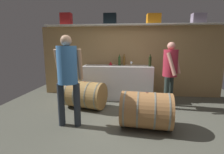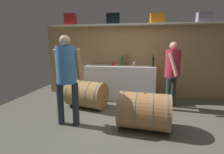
# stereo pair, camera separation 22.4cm
# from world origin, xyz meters

# --- Properties ---
(ground_plane) EXTENTS (6.54, 7.45, 0.02)m
(ground_plane) POSITION_xyz_m (0.00, 0.53, -0.01)
(ground_plane) COLOR #54564A
(back_wall_panel) EXTENTS (5.34, 0.10, 2.06)m
(back_wall_panel) POSITION_xyz_m (0.00, 2.12, 1.03)
(back_wall_panel) COLOR #A38152
(back_wall_panel) RESTS_ON ground
(high_shelf_board) EXTENTS (4.91, 0.40, 0.03)m
(high_shelf_board) POSITION_xyz_m (0.00, 1.97, 2.08)
(high_shelf_board) COLOR white
(high_shelf_board) RESTS_ON back_wall_panel
(toolcase_red) EXTENTS (0.32, 0.20, 0.34)m
(toolcase_red) POSITION_xyz_m (-1.86, 1.97, 2.26)
(toolcase_red) COLOR red
(toolcase_red) RESTS_ON high_shelf_board
(toolcase_black) EXTENTS (0.36, 0.19, 0.31)m
(toolcase_black) POSITION_xyz_m (-0.59, 1.97, 2.25)
(toolcase_black) COLOR black
(toolcase_black) RESTS_ON high_shelf_board
(toolcase_orange) EXTENTS (0.38, 0.30, 0.27)m
(toolcase_orange) POSITION_xyz_m (0.63, 1.97, 2.23)
(toolcase_orange) COLOR orange
(toolcase_orange) RESTS_ON high_shelf_board
(toolcase_grey) EXTENTS (0.36, 0.21, 0.26)m
(toolcase_grey) POSITION_xyz_m (1.81, 1.97, 2.22)
(toolcase_grey) COLOR gray
(toolcase_grey) RESTS_ON high_shelf_board
(work_cabinet) EXTENTS (1.94, 0.63, 0.94)m
(work_cabinet) POSITION_xyz_m (-0.34, 1.75, 0.47)
(work_cabinet) COLOR white
(work_cabinet) RESTS_ON ground
(wine_bottle_amber) EXTENTS (0.07, 0.07, 0.32)m
(wine_bottle_amber) POSITION_xyz_m (-0.17, 1.92, 1.08)
(wine_bottle_amber) COLOR brown
(wine_bottle_amber) RESTS_ON work_cabinet
(wine_bottle_dark) EXTENTS (0.07, 0.07, 0.33)m
(wine_bottle_dark) POSITION_xyz_m (0.54, 1.65, 1.09)
(wine_bottle_dark) COLOR black
(wine_bottle_dark) RESTS_ON work_cabinet
(wine_bottle_green) EXTENTS (0.07, 0.07, 0.31)m
(wine_bottle_green) POSITION_xyz_m (-0.30, 1.91, 1.08)
(wine_bottle_green) COLOR #315628
(wine_bottle_green) RESTS_ON work_cabinet
(wine_glass) EXTENTS (0.07, 0.07, 0.13)m
(wine_glass) POSITION_xyz_m (0.04, 1.70, 1.04)
(wine_glass) COLOR white
(wine_glass) RESTS_ON work_cabinet
(red_funnel) EXTENTS (0.11, 0.11, 0.11)m
(red_funnel) POSITION_xyz_m (-0.56, 1.93, 1.00)
(red_funnel) COLOR red
(red_funnel) RESTS_ON work_cabinet
(wine_barrel_near) EXTENTS (0.97, 0.75, 0.68)m
(wine_barrel_near) POSITION_xyz_m (0.30, 0.00, 0.34)
(wine_barrel_near) COLOR #A36F40
(wine_barrel_near) RESTS_ON ground
(wine_barrel_far) EXTENTS (1.06, 0.86, 0.66)m
(wine_barrel_far) POSITION_xyz_m (-1.08, 0.89, 0.33)
(wine_barrel_far) COLOR #A77F45
(wine_barrel_far) RESTS_ON ground
(winemaker_pouring) EXTENTS (0.46, 0.51, 1.58)m
(winemaker_pouring) POSITION_xyz_m (0.96, 1.15, 0.97)
(winemaker_pouring) COLOR #293532
(winemaker_pouring) RESTS_ON ground
(visitor_tasting) EXTENTS (0.50, 0.39, 1.68)m
(visitor_tasting) POSITION_xyz_m (-1.13, -0.06, 1.03)
(visitor_tasting) COLOR #2A313A
(visitor_tasting) RESTS_ON ground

